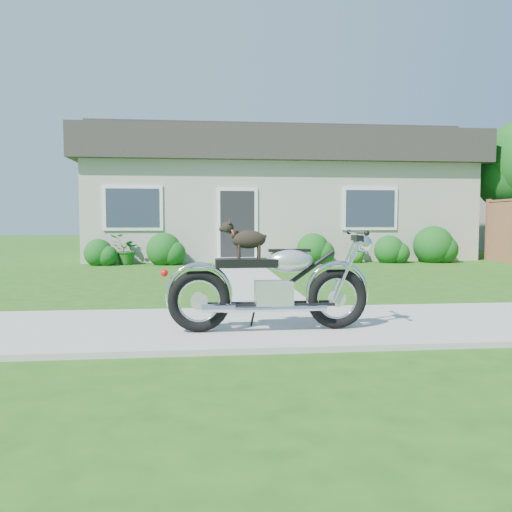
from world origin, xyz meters
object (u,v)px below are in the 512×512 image
(potted_plant_left, at_px, (125,250))
(potted_plant_right, at_px, (357,249))
(motorcycle_with_dog, at_px, (273,283))
(house, at_px, (274,195))

(potted_plant_left, height_order, potted_plant_right, potted_plant_left)
(potted_plant_right, height_order, motorcycle_with_dog, motorcycle_with_dog)
(house, bearing_deg, potted_plant_right, -60.14)
(house, xyz_separation_m, potted_plant_left, (-4.66, -3.44, -1.73))
(house, relative_size, motorcycle_with_dog, 5.67)
(potted_plant_left, relative_size, potted_plant_right, 1.03)
(house, relative_size, potted_plant_right, 15.28)
(house, xyz_separation_m, potted_plant_right, (1.98, -3.44, -1.74))
(potted_plant_right, xyz_separation_m, motorcycle_with_dog, (-3.71, -8.93, 0.14))
(potted_plant_left, relative_size, motorcycle_with_dog, 0.38)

